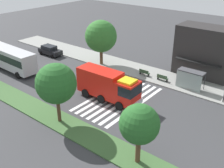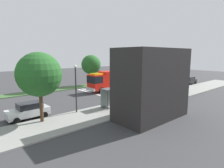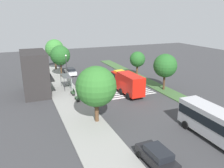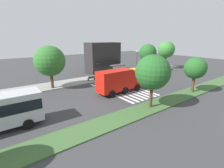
# 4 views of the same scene
# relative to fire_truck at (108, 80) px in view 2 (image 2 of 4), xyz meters

# --- Properties ---
(ground_plane) EXTENTS (120.00, 120.00, 0.00)m
(ground_plane) POSITION_rel_fire_truck_xyz_m (-1.10, 0.94, -2.06)
(ground_plane) COLOR #38383A
(sidewalk) EXTENTS (60.00, 5.13, 0.14)m
(sidewalk) POSITION_rel_fire_truck_xyz_m (-1.10, 10.05, -1.99)
(sidewalk) COLOR gray
(sidewalk) RESTS_ON ground_plane
(median_strip) EXTENTS (60.00, 3.00, 0.14)m
(median_strip) POSITION_rel_fire_truck_xyz_m (-1.10, -7.11, -1.99)
(median_strip) COLOR #3D6033
(median_strip) RESTS_ON ground_plane
(crosswalk) EXTENTS (5.85, 11.79, 0.01)m
(crosswalk) POSITION_rel_fire_truck_xyz_m (0.85, 0.94, -2.06)
(crosswalk) COLOR silver
(crosswalk) RESTS_ON ground_plane
(fire_truck) EXTENTS (8.49, 2.88, 3.72)m
(fire_truck) POSITION_rel_fire_truck_xyz_m (0.00, 0.00, 0.00)
(fire_truck) COLOR red
(fire_truck) RESTS_ON ground_plane
(parked_car_west) EXTENTS (4.62, 2.19, 1.74)m
(parked_car_west) POSITION_rel_fire_truck_xyz_m (-18.92, 6.29, -1.17)
(parked_car_west) COLOR black
(parked_car_west) RESTS_ON ground_plane
(parked_car_mid) EXTENTS (4.30, 2.20, 1.71)m
(parked_car_mid) POSITION_rel_fire_truck_xyz_m (16.18, 6.29, -1.18)
(parked_car_mid) COLOR silver
(parked_car_mid) RESTS_ON ground_plane
(transit_bus) EXTENTS (10.51, 3.01, 3.46)m
(transit_bus) POSITION_rel_fire_truck_xyz_m (-18.16, -2.00, -0.00)
(transit_bus) COLOR #B2B2B7
(transit_bus) RESTS_ON ground_plane
(bus_stop_shelter) EXTENTS (3.50, 1.40, 2.46)m
(bus_stop_shelter) POSITION_rel_fire_truck_xyz_m (6.53, 8.96, -0.18)
(bus_stop_shelter) COLOR #4C4C51
(bus_stop_shelter) RESTS_ON sidewalk
(bench_near_shelter) EXTENTS (1.60, 0.50, 0.90)m
(bench_near_shelter) POSITION_rel_fire_truck_xyz_m (2.53, 8.96, -1.47)
(bench_near_shelter) COLOR #2D472D
(bench_near_shelter) RESTS_ON sidewalk
(bench_west_of_shelter) EXTENTS (1.60, 0.50, 0.90)m
(bench_west_of_shelter) POSITION_rel_fire_truck_xyz_m (-0.51, 8.96, -1.47)
(bench_west_of_shelter) COLOR #2D472D
(bench_west_of_shelter) RESTS_ON sidewalk
(street_lamp) EXTENTS (0.36, 0.36, 5.48)m
(street_lamp) POSITION_rel_fire_truck_xyz_m (11.41, 8.09, 1.36)
(street_lamp) COLOR #2D2D30
(street_lamp) RESTS_ON sidewalk
(storefront_building) EXTENTS (8.19, 4.89, 7.40)m
(storefront_building) POSITION_rel_fire_truck_xyz_m (6.07, 14.66, 1.63)
(storefront_building) COLOR #282626
(storefront_building) RESTS_ON ground_plane
(sidewalk_tree_far_west) EXTENTS (5.09, 5.09, 7.22)m
(sidewalk_tree_far_west) POSITION_rel_fire_truck_xyz_m (-8.56, 8.49, 2.73)
(sidewalk_tree_far_west) COLOR #513823
(sidewalk_tree_far_west) RESTS_ON sidewalk
(sidewalk_tree_west) EXTENTS (4.31, 4.31, 6.88)m
(sidewalk_tree_west) POSITION_rel_fire_truck_xyz_m (15.57, 8.49, 2.79)
(sidewalk_tree_west) COLOR #47301E
(sidewalk_tree_west) RESTS_ON sidewalk
(median_tree_far_west) EXTENTS (3.49, 3.49, 5.67)m
(median_tree_far_west) POSITION_rel_fire_truck_xyz_m (-20.70, -7.11, 1.96)
(median_tree_far_west) COLOR #513823
(median_tree_far_west) RESTS_ON median_strip
(median_tree_west) EXTENTS (4.23, 4.23, 6.59)m
(median_tree_west) POSITION_rel_fire_truck_xyz_m (-1.12, -7.11, 2.53)
(median_tree_west) COLOR #47301E
(median_tree_west) RESTS_ON median_strip
(median_tree_center) EXTENTS (3.39, 3.39, 5.56)m
(median_tree_center) POSITION_rel_fire_truck_xyz_m (8.98, -7.11, 1.91)
(median_tree_center) COLOR #513823
(median_tree_center) RESTS_ON median_strip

